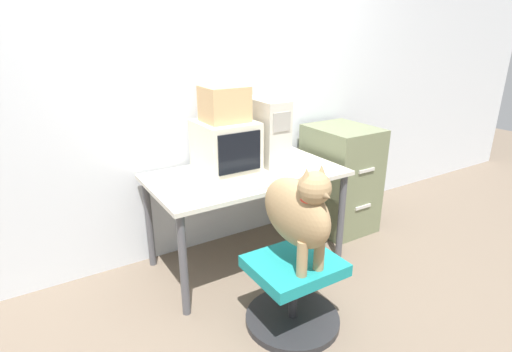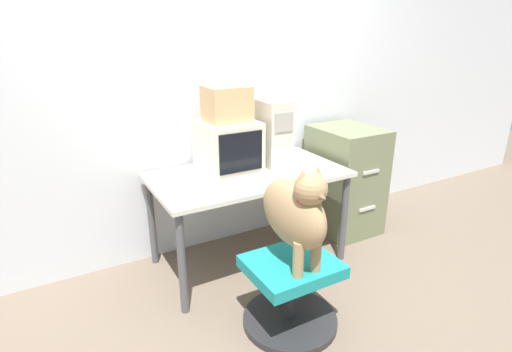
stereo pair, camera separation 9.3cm
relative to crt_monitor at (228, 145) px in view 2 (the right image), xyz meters
The scene contains 11 objects.
ground_plane 1.02m from the crt_monitor, 80.94° to the right, with size 12.00×12.00×0.00m, color #6B5B4C.
wall_back 0.52m from the crt_monitor, 74.49° to the left, with size 8.00×0.05×2.60m.
desk 0.30m from the crt_monitor, 59.95° to the right, with size 1.35×0.75×0.70m.
crt_monitor is the anchor object (origin of this frame).
pc_tower 0.34m from the crt_monitor, ahead, with size 0.19×0.42×0.47m.
keyboard 0.44m from the crt_monitor, 90.26° to the right, with size 0.48×0.17×0.03m.
computer_mouse 0.55m from the crt_monitor, 54.67° to the right, with size 0.07×0.04×0.03m.
office_chair 1.09m from the crt_monitor, 92.19° to the right, with size 0.56×0.56×0.42m.
dog 0.90m from the crt_monitor, 92.15° to the right, with size 0.21×0.52×0.60m.
filing_cabinet 1.14m from the crt_monitor, ahead, with size 0.48×0.57×0.89m.
cardboard_box 0.29m from the crt_monitor, 90.00° to the left, with size 0.29×0.26×0.24m.
Camera 2 is at (-1.24, -1.94, 1.63)m, focal length 28.00 mm.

